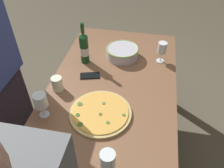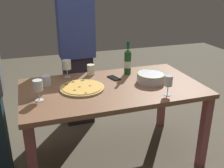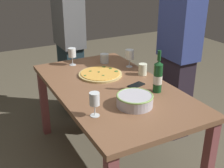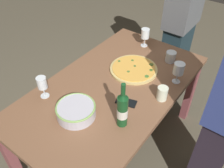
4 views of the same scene
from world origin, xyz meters
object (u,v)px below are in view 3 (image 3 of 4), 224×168
(wine_bottle, at_px, (158,76))
(serving_bowl, at_px, (135,100))
(wine_glass_far_left, at_px, (72,53))
(person_host, at_px, (69,44))
(cup_amber, at_px, (143,69))
(pizza, at_px, (100,74))
(cell_phone, at_px, (136,85))
(wine_glass_near_pizza, at_px, (130,55))
(person_guest_left, at_px, (178,55))
(dining_table, at_px, (112,97))
(cup_ceramic, at_px, (104,58))
(wine_glass_by_bottle, at_px, (94,100))

(wine_bottle, bearing_deg, serving_bowl, -66.50)
(wine_glass_far_left, distance_m, person_host, 0.49)
(cup_amber, bearing_deg, pizza, -115.79)
(cell_phone, bearing_deg, wine_glass_near_pizza, 141.07)
(wine_bottle, height_order, person_guest_left, person_guest_left)
(wine_bottle, height_order, wine_glass_near_pizza, wine_bottle)
(dining_table, relative_size, cup_ceramic, 17.50)
(person_guest_left, bearing_deg, wine_glass_near_pizza, -33.97)
(wine_glass_near_pizza, height_order, person_host, person_host)
(dining_table, distance_m, person_host, 1.12)
(cup_ceramic, bearing_deg, wine_bottle, 4.40)
(cup_ceramic, relative_size, cell_phone, 0.63)
(cell_phone, bearing_deg, cup_amber, 119.95)
(serving_bowl, bearing_deg, cell_phone, 146.11)
(wine_glass_by_bottle, xyz_separation_m, person_guest_left, (-0.53, 1.12, -0.01))
(cell_phone, distance_m, person_host, 1.20)
(person_guest_left, bearing_deg, person_host, -62.49)
(serving_bowl, height_order, wine_glass_near_pizza, wine_glass_near_pizza)
(cup_amber, distance_m, person_guest_left, 0.44)
(wine_bottle, bearing_deg, cup_amber, 164.91)
(pizza, relative_size, wine_glass_by_bottle, 2.30)
(serving_bowl, bearing_deg, dining_table, 177.79)
(serving_bowl, distance_m, person_guest_left, 0.97)
(cell_phone, xyz_separation_m, person_host, (-1.19, -0.14, 0.08))
(wine_glass_by_bottle, distance_m, person_host, 1.53)
(serving_bowl, xyz_separation_m, person_guest_left, (-0.53, 0.81, 0.06))
(wine_bottle, distance_m, wine_glass_near_pizza, 0.60)
(serving_bowl, height_order, wine_glass_far_left, wine_glass_far_left)
(person_host, bearing_deg, pizza, 0.84)
(wine_glass_by_bottle, bearing_deg, wine_glass_far_left, 167.62)
(wine_glass_far_left, relative_size, person_guest_left, 0.10)
(wine_glass_far_left, distance_m, cell_phone, 0.78)
(cup_amber, bearing_deg, wine_glass_by_bottle, -55.24)
(cup_amber, bearing_deg, dining_table, -74.23)
(dining_table, relative_size, wine_glass_far_left, 9.36)
(wine_bottle, distance_m, wine_glass_by_bottle, 0.60)
(serving_bowl, relative_size, cup_amber, 2.54)
(wine_bottle, distance_m, cup_amber, 0.38)
(wine_glass_near_pizza, bearing_deg, person_host, -157.15)
(wine_bottle, relative_size, wine_glass_far_left, 1.96)
(dining_table, distance_m, wine_glass_near_pizza, 0.54)
(cup_amber, height_order, person_guest_left, person_guest_left)
(wine_glass_near_pizza, height_order, wine_glass_far_left, same)
(wine_bottle, distance_m, person_guest_left, 0.67)
(wine_bottle, height_order, wine_glass_by_bottle, wine_bottle)
(dining_table, distance_m, cup_amber, 0.40)
(wine_glass_far_left, relative_size, person_host, 0.10)
(serving_bowl, distance_m, person_host, 1.49)
(wine_glass_far_left, distance_m, cup_amber, 0.71)
(serving_bowl, bearing_deg, cup_amber, 141.68)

